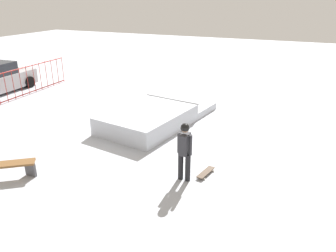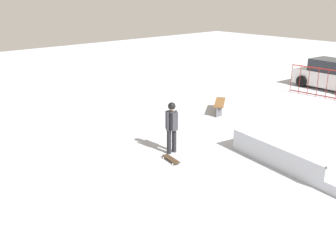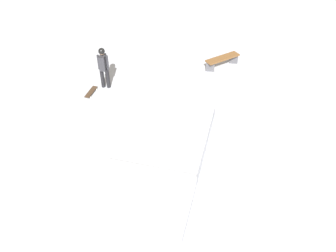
% 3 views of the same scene
% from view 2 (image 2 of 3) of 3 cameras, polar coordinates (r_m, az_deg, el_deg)
% --- Properties ---
extents(ground_plane, '(60.00, 60.00, 0.00)m').
position_cam_2_polar(ground_plane, '(13.82, 19.01, -3.64)').
color(ground_plane, '#B2B7C1').
extents(skate_ramp, '(5.75, 3.45, 0.74)m').
position_cam_2_polar(skate_ramp, '(12.94, 20.53, -3.85)').
color(skate_ramp, silver).
rests_on(skate_ramp, ground).
extents(skater, '(0.39, 0.44, 1.73)m').
position_cam_2_polar(skater, '(12.71, 0.54, 0.32)').
color(skater, black).
rests_on(skater, ground).
extents(skateboard, '(0.82, 0.37, 0.09)m').
position_cam_2_polar(skateboard, '(12.38, 0.45, -4.81)').
color(skateboard, '#3F2D1E').
rests_on(skateboard, ground).
extents(park_bench, '(1.28, 1.52, 0.48)m').
position_cam_2_polar(park_bench, '(17.45, 7.52, 3.14)').
color(park_bench, brown).
rests_on(park_bench, ground).
extents(parked_car_white, '(4.23, 2.19, 1.60)m').
position_cam_2_polar(parked_car_white, '(23.25, 22.84, 6.72)').
color(parked_car_white, white).
rests_on(parked_car_white, ground).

